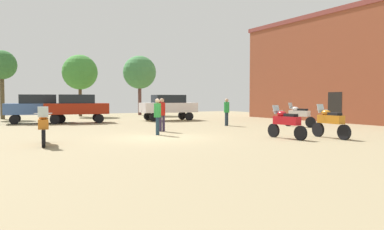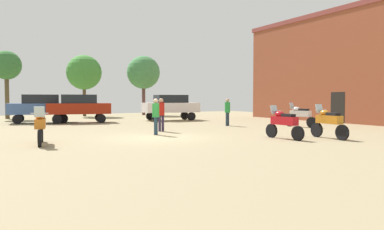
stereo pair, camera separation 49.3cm
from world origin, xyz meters
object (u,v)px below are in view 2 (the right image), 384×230
Objects in this scene: car_2 at (41,106)px; car_4 at (79,106)px; motorcycle_7 at (40,126)px; person_3 at (227,110)px; brick_building at (361,67)px; person_1 at (161,112)px; motorcycle_4 at (329,122)px; person_2 at (156,114)px; tree_3 at (84,73)px; car_3 at (171,106)px; tree_2 at (6,66)px; tree_5 at (143,73)px; motorcycle_6 at (284,123)px; motorcycle_1 at (300,115)px.

car_2 is 0.99× the size of car_4.
person_3 reaches higher than motorcycle_7.
brick_building is at bearing -162.88° from motorcycle_7.
car_4 is 2.59× the size of person_1.
motorcycle_4 is 7.85m from person_2.
brick_building is 3.21× the size of tree_3.
person_1 reaches higher than motorcycle_7.
motorcycle_4 is 15.09m from car_3.
person_3 is 0.30× the size of tree_2.
car_2 reaches higher than motorcycle_7.
person_2 is (-17.59, -2.19, -3.06)m from brick_building.
tree_5 is (6.84, 19.59, 3.34)m from person_2.
tree_3 is at bearing 11.75° from tree_2.
motorcycle_6 is 0.35× the size of tree_5.
brick_building is 3.10× the size of tree_5.
car_2 and car_3 have the same top height.
car_4 is 9.60m from tree_2.
tree_2 is at bearing -168.25° from tree_3.
car_3 is at bearing -85.00° from car_4.
motorcycle_6 is 0.99× the size of motorcycle_7.
motorcycle_6 is (-5.36, -4.48, -0.01)m from motorcycle_1.
car_4 is 2.62× the size of person_3.
motorcycle_4 is 0.48× the size of car_3.
car_4 reaches higher than motorcycle_4.
car_3 is 14.43m from tree_2.
tree_5 reaches higher than motorcycle_7.
person_2 is at bearing -109.81° from person_1.
motorcycle_4 is at bearing -78.44° from tree_3.
person_3 reaches higher than motorcycle_4.
person_2 is 6.99m from person_3.
car_3 is at bearing -125.09° from motorcycle_7.
person_2 is at bearing -153.51° from car_2.
car_2 is 11.15m from person_1.
car_2 is 0.74× the size of tree_5.
person_1 is at bearing 158.37° from motorcycle_1.
car_3 is 0.78× the size of tree_2.
car_2 is 1.02× the size of car_3.
car_4 is at bearing 90.83° from car_3.
car_3 and car_4 have the same top height.
motorcycle_6 is at bearing -66.34° from tree_2.
brick_building reaches higher than motorcycle_4.
motorcycle_7 is at bearing -143.31° from person_1.
brick_building is at bearing 148.04° from person_3.
tree_3 is (2.38, 9.32, 3.01)m from car_4.
person_2 is at bearing -72.54° from tree_2.
car_4 is at bearing -70.59° from person_3.
motorcycle_1 is 24.09m from tree_2.
car_3 reaches higher than person_3.
tree_5 reaches higher than person_3.
person_3 is (5.27, 1.63, -0.01)m from person_1.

